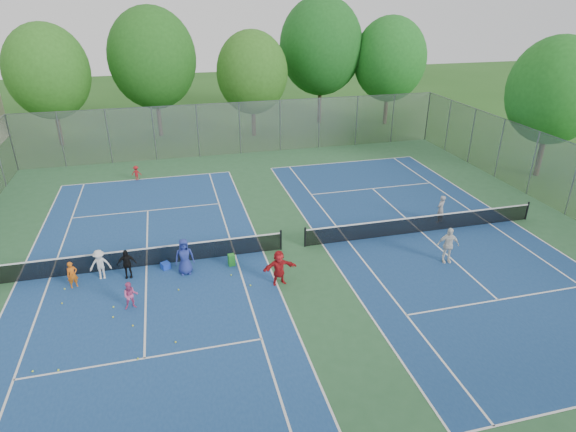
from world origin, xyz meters
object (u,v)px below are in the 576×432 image
(net_right, at_px, (422,224))
(ball_hopper, at_px, (231,260))
(net_left, at_px, (145,258))
(ball_crate, at_px, (166,266))
(instructor, at_px, (441,209))

(net_right, xyz_separation_m, ball_hopper, (-10.18, -0.91, -0.17))
(net_left, xyz_separation_m, ball_crate, (0.86, -0.45, -0.30))
(instructor, bearing_deg, ball_hopper, -20.31)
(ball_crate, bearing_deg, net_left, 152.68)
(instructor, bearing_deg, net_right, 0.61)
(ball_crate, distance_m, ball_hopper, 3.00)
(net_right, relative_size, ball_hopper, 22.80)
(net_right, relative_size, ball_crate, 36.33)
(ball_crate, xyz_separation_m, instructor, (14.67, 1.31, 0.64))
(net_right, xyz_separation_m, ball_crate, (-13.14, -0.45, -0.30))
(net_left, relative_size, ball_crate, 36.33)
(net_right, distance_m, instructor, 1.79)
(net_right, height_order, ball_hopper, net_right)
(net_left, relative_size, ball_hopper, 22.80)
(net_left, bearing_deg, ball_hopper, -13.34)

